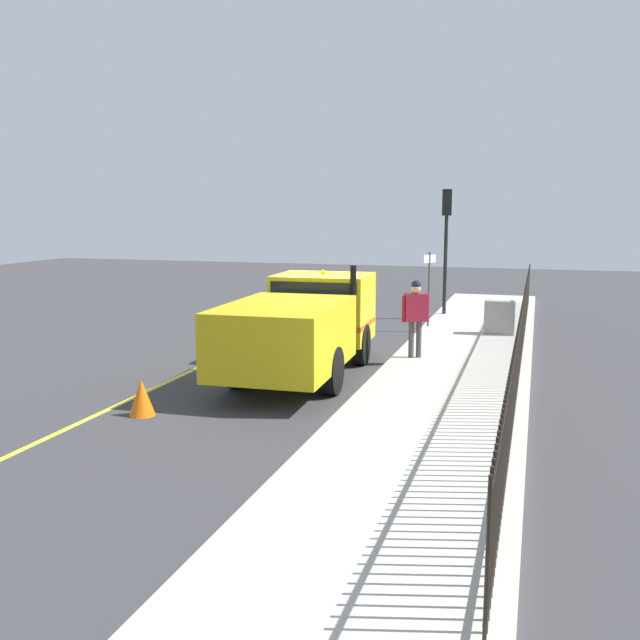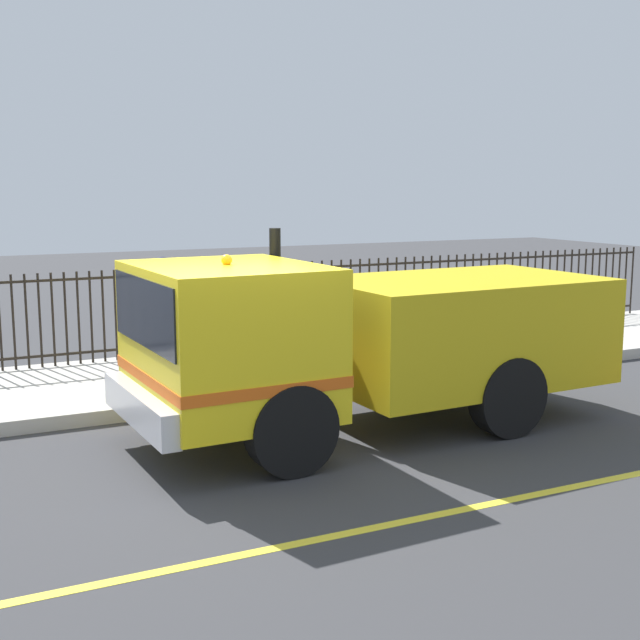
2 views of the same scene
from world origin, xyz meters
name	(u,v)px [view 2 (image 2 of 2)]	position (x,y,z in m)	size (l,w,h in m)	color
ground_plane	(218,459)	(0.00, 0.00, 0.00)	(57.20, 57.20, 0.00)	#38383A
sidewalk_slab	(139,384)	(3.43, 0.00, 0.09)	(3.18, 26.00, 0.18)	#B7B2A8
lane_marking	(312,541)	(-2.36, 0.00, 0.00)	(0.12, 23.40, 0.01)	yellow
work_truck	(351,334)	(0.22, -1.75, 1.20)	(2.43, 6.01, 2.41)	yellow
worker_standing	(164,310)	(2.38, -0.11, 1.30)	(0.60, 0.44, 1.82)	maroon
iron_fence	(116,315)	(4.78, 0.00, 0.91)	(0.04, 22.13, 1.44)	black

